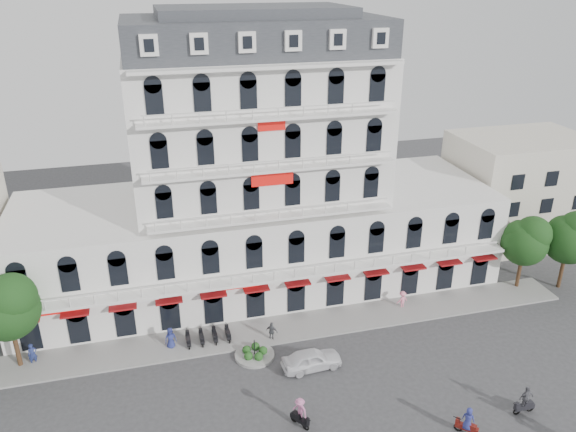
# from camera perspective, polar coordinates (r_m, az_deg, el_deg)

# --- Properties ---
(ground) EXTENTS (120.00, 120.00, 0.00)m
(ground) POSITION_cam_1_polar(r_m,az_deg,el_deg) (42.71, 2.46, -18.22)
(ground) COLOR #38383A
(ground) RESTS_ON ground
(sidewalk) EXTENTS (53.00, 4.00, 0.16)m
(sidewalk) POSITION_cam_1_polar(r_m,az_deg,el_deg) (49.44, -0.65, -11.39)
(sidewalk) COLOR gray
(sidewalk) RESTS_ON ground
(main_building) EXTENTS (45.00, 15.00, 25.80)m
(main_building) POSITION_cam_1_polar(r_m,az_deg,el_deg) (52.58, -3.11, 3.04)
(main_building) COLOR silver
(main_building) RESTS_ON ground
(flank_building_east) EXTENTS (14.00, 10.00, 12.00)m
(flank_building_east) POSITION_cam_1_polar(r_m,az_deg,el_deg) (67.90, 22.22, 2.56)
(flank_building_east) COLOR beige
(flank_building_east) RESTS_ON ground
(traffic_island) EXTENTS (3.20, 3.20, 1.60)m
(traffic_island) POSITION_cam_1_polar(r_m,az_deg,el_deg) (46.46, -3.42, -13.80)
(traffic_island) COLOR gray
(traffic_island) RESTS_ON ground
(parked_scooter_row) EXTENTS (4.40, 1.80, 1.10)m
(parked_scooter_row) POSITION_cam_1_polar(r_m,az_deg,el_deg) (48.47, -8.07, -12.60)
(parked_scooter_row) COLOR black
(parked_scooter_row) RESTS_ON ground
(tree_west_inner) EXTENTS (4.76, 4.76, 8.25)m
(tree_west_inner) POSITION_cam_1_polar(r_m,az_deg,el_deg) (47.15, -26.63, -8.06)
(tree_west_inner) COLOR #382314
(tree_west_inner) RESTS_ON ground
(tree_east_inner) EXTENTS (4.40, 4.37, 7.57)m
(tree_east_inner) POSITION_cam_1_polar(r_m,az_deg,el_deg) (57.48, 23.01, -2.20)
(tree_east_inner) COLOR #382314
(tree_east_inner) RESTS_ON ground
(tree_east_outer) EXTENTS (4.65, 4.65, 8.05)m
(tree_east_outer) POSITION_cam_1_polar(r_m,az_deg,el_deg) (59.12, 26.73, -1.82)
(tree_east_outer) COLOR #382314
(tree_east_outer) RESTS_ON ground
(parked_car) EXTENTS (4.82, 2.18, 1.61)m
(parked_car) POSITION_cam_1_polar(r_m,az_deg,el_deg) (44.99, 2.42, -14.34)
(parked_car) COLOR white
(parked_car) RESTS_ON ground
(rider_east) EXTENTS (1.31, 1.31, 2.18)m
(rider_east) POSITION_cam_1_polar(r_m,az_deg,el_deg) (41.38, 17.81, -19.24)
(rider_east) COLOR maroon
(rider_east) RESTS_ON ground
(rider_northeast) EXTENTS (1.70, 0.46, 2.29)m
(rider_northeast) POSITION_cam_1_polar(r_m,az_deg,el_deg) (44.21, 22.99, -16.82)
(rider_northeast) COLOR black
(rider_northeast) RESTS_ON ground
(rider_center) EXTENTS (1.21, 1.51, 2.31)m
(rider_center) POSITION_cam_1_polar(r_m,az_deg,el_deg) (40.07, 1.20, -19.23)
(rider_center) COLOR black
(rider_center) RESTS_ON ground
(pedestrian_left) EXTENTS (1.04, 0.77, 1.93)m
(pedestrian_left) POSITION_cam_1_polar(r_m,az_deg,el_deg) (47.80, -11.84, -12.07)
(pedestrian_left) COLOR navy
(pedestrian_left) RESTS_ON ground
(pedestrian_mid) EXTENTS (1.08, 0.92, 1.73)m
(pedestrian_mid) POSITION_cam_1_polar(r_m,az_deg,el_deg) (47.80, -1.66, -11.64)
(pedestrian_mid) COLOR #4F5156
(pedestrian_mid) RESTS_ON ground
(pedestrian_right) EXTENTS (1.22, 0.84, 1.73)m
(pedestrian_right) POSITION_cam_1_polar(r_m,az_deg,el_deg) (52.89, 11.53, -8.33)
(pedestrian_right) COLOR pink
(pedestrian_right) RESTS_ON ground
(pedestrian_far) EXTENTS (0.81, 0.68, 1.89)m
(pedestrian_far) POSITION_cam_1_polar(r_m,az_deg,el_deg) (49.44, -24.52, -12.67)
(pedestrian_far) COLOR navy
(pedestrian_far) RESTS_ON ground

